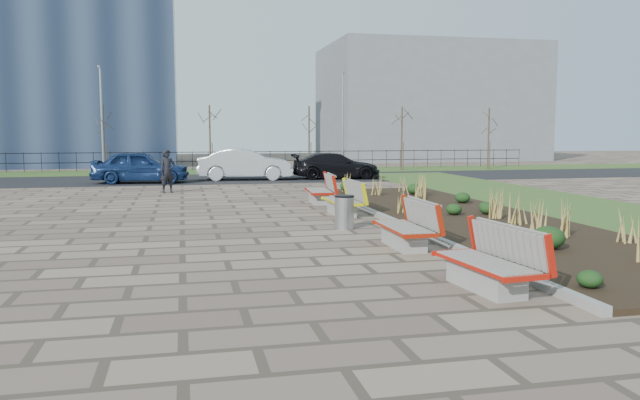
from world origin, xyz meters
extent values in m
plane|color=#7C6855|center=(0.00, 0.00, 0.00)|extent=(120.00, 120.00, 0.00)
cube|color=black|center=(6.25, 5.00, 0.05)|extent=(4.50, 18.00, 0.10)
cube|color=gray|center=(3.92, 5.00, 0.07)|extent=(0.16, 18.00, 0.15)
cube|color=#33511E|center=(11.00, 5.00, 0.02)|extent=(5.00, 38.00, 0.04)
cube|color=#33511E|center=(0.00, 28.00, 0.02)|extent=(80.00, 5.00, 0.04)
cube|color=black|center=(0.00, 22.00, 0.01)|extent=(80.00, 7.00, 0.02)
cylinder|color=#B2B2B7|center=(2.40, 4.17, 0.43)|extent=(0.49, 0.49, 0.85)
imported|color=black|center=(-2.23, 14.91, 0.88)|extent=(0.76, 0.65, 1.77)
imported|color=navy|center=(-3.60, 20.05, 0.80)|extent=(4.71, 2.26, 1.55)
imported|color=#A5A8AC|center=(1.53, 20.94, 0.82)|extent=(4.99, 2.18, 1.59)
imported|color=black|center=(6.26, 20.72, 0.69)|extent=(4.80, 2.31, 1.35)
cube|color=slate|center=(20.00, 42.00, 5.00)|extent=(18.00, 12.00, 10.00)
camera|label=1|loc=(-1.62, -11.14, 2.50)|focal=35.00mm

